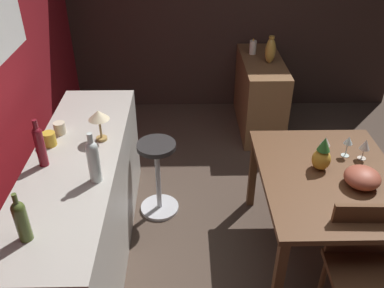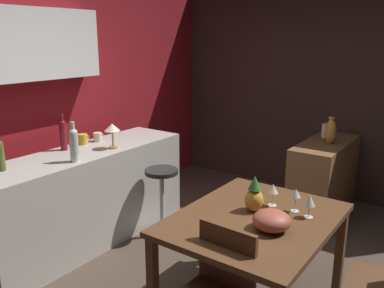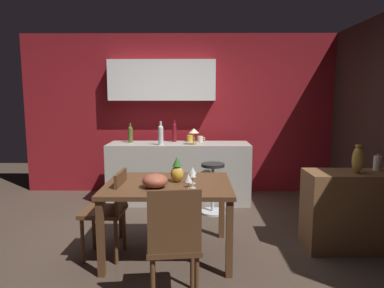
{
  "view_description": "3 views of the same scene",
  "coord_description": "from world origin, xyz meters",
  "px_view_note": "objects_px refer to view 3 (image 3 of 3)",
  "views": [
    {
      "loc": [
        -2.3,
        0.7,
        2.48
      ],
      "look_at": [
        0.11,
        0.66,
        0.92
      ],
      "focal_mm": 38.34,
      "sensor_mm": 36.0,
      "label": 1
    },
    {
      "loc": [
        -2.3,
        -1.42,
        1.91
      ],
      "look_at": [
        0.39,
        0.52,
        1.03
      ],
      "focal_mm": 37.56,
      "sensor_mm": 36.0,
      "label": 2
    },
    {
      "loc": [
        0.23,
        -3.58,
        1.58
      ],
      "look_at": [
        0.19,
        0.63,
        1.0
      ],
      "focal_mm": 31.82,
      "sensor_mm": 36.0,
      "label": 3
    }
  ],
  "objects_px": {
    "wine_bottle_clear": "(161,134)",
    "chair_near_window": "(110,209)",
    "pineapple_centerpiece": "(177,171)",
    "wine_bottle_ruby": "(174,132)",
    "dining_table": "(168,191)",
    "vase_brass": "(358,160)",
    "wine_glass_center": "(193,171)",
    "fruit_bowl": "(155,181)",
    "wine_glass_right": "(188,178)",
    "counter_lamp": "(194,132)",
    "chair_by_doorway": "(174,242)",
    "bar_stool": "(213,187)",
    "wine_glass_left": "(193,175)",
    "wine_bottle_olive": "(130,134)",
    "cup_mustard": "(190,138)",
    "cup_cream": "(200,139)",
    "sideboard_cabinet": "(359,211)",
    "pillar_candle_tall": "(377,163)"
  },
  "relations": [
    {
      "from": "wine_bottle_olive",
      "to": "cup_cream",
      "type": "xyz_separation_m",
      "value": [
        1.06,
        0.09,
        -0.09
      ]
    },
    {
      "from": "wine_glass_center",
      "to": "fruit_bowl",
      "type": "relative_size",
      "value": 0.68
    },
    {
      "from": "wine_bottle_olive",
      "to": "cup_mustard",
      "type": "height_order",
      "value": "wine_bottle_olive"
    },
    {
      "from": "pineapple_centerpiece",
      "to": "wine_bottle_ruby",
      "type": "distance_m",
      "value": 1.9
    },
    {
      "from": "pineapple_centerpiece",
      "to": "cup_mustard",
      "type": "height_order",
      "value": "cup_mustard"
    },
    {
      "from": "wine_glass_left",
      "to": "cup_mustard",
      "type": "xyz_separation_m",
      "value": [
        -0.06,
        2.15,
        0.08
      ]
    },
    {
      "from": "bar_stool",
      "to": "wine_bottle_clear",
      "type": "relative_size",
      "value": 2.03
    },
    {
      "from": "bar_stool",
      "to": "wine_bottle_clear",
      "type": "xyz_separation_m",
      "value": [
        -0.73,
        0.32,
        0.69
      ]
    },
    {
      "from": "bar_stool",
      "to": "wine_glass_right",
      "type": "relative_size",
      "value": 4.23
    },
    {
      "from": "wine_glass_right",
      "to": "counter_lamp",
      "type": "xyz_separation_m",
      "value": [
        0.04,
        1.91,
        0.23
      ]
    },
    {
      "from": "wine_glass_right",
      "to": "cup_mustard",
      "type": "xyz_separation_m",
      "value": [
        -0.02,
        2.26,
        0.09
      ]
    },
    {
      "from": "counter_lamp",
      "to": "vase_brass",
      "type": "xyz_separation_m",
      "value": [
        1.65,
        -1.51,
        -0.13
      ]
    },
    {
      "from": "fruit_bowl",
      "to": "cup_mustard",
      "type": "height_order",
      "value": "cup_mustard"
    },
    {
      "from": "wine_bottle_clear",
      "to": "wine_glass_left",
      "type": "bearing_deg",
      "value": -74.97
    },
    {
      "from": "chair_by_doorway",
      "to": "wine_glass_right",
      "type": "distance_m",
      "value": 0.68
    },
    {
      "from": "chair_near_window",
      "to": "wine_glass_center",
      "type": "distance_m",
      "value": 0.9
    },
    {
      "from": "fruit_bowl",
      "to": "vase_brass",
      "type": "distance_m",
      "value": 2.03
    },
    {
      "from": "dining_table",
      "to": "vase_brass",
      "type": "relative_size",
      "value": 4.22
    },
    {
      "from": "chair_near_window",
      "to": "counter_lamp",
      "type": "distance_m",
      "value": 1.95
    },
    {
      "from": "chair_near_window",
      "to": "pillar_candle_tall",
      "type": "xyz_separation_m",
      "value": [
        2.75,
        0.3,
        0.4
      ]
    },
    {
      "from": "chair_by_doorway",
      "to": "cup_mustard",
      "type": "distance_m",
      "value": 2.87
    },
    {
      "from": "wine_bottle_ruby",
      "to": "counter_lamp",
      "type": "distance_m",
      "value": 0.45
    },
    {
      "from": "chair_near_window",
      "to": "bar_stool",
      "type": "xyz_separation_m",
      "value": [
        1.08,
        1.3,
        -0.12
      ]
    },
    {
      "from": "chair_near_window",
      "to": "wine_bottle_clear",
      "type": "height_order",
      "value": "wine_bottle_clear"
    },
    {
      "from": "dining_table",
      "to": "chair_by_doorway",
      "type": "xyz_separation_m",
      "value": [
        0.11,
        -0.87,
        -0.14
      ]
    },
    {
      "from": "wine_glass_left",
      "to": "counter_lamp",
      "type": "distance_m",
      "value": 1.81
    },
    {
      "from": "sideboard_cabinet",
      "to": "wine_glass_center",
      "type": "height_order",
      "value": "wine_glass_center"
    },
    {
      "from": "cup_cream",
      "to": "cup_mustard",
      "type": "relative_size",
      "value": 0.95
    },
    {
      "from": "wine_glass_right",
      "to": "wine_bottle_clear",
      "type": "height_order",
      "value": "wine_bottle_clear"
    },
    {
      "from": "wine_bottle_ruby",
      "to": "wine_bottle_clear",
      "type": "relative_size",
      "value": 0.99
    },
    {
      "from": "wine_bottle_clear",
      "to": "pillar_candle_tall",
      "type": "relative_size",
      "value": 1.92
    },
    {
      "from": "vase_brass",
      "to": "wine_bottle_olive",
      "type": "bearing_deg",
      "value": 146.26
    },
    {
      "from": "dining_table",
      "to": "chair_by_doorway",
      "type": "bearing_deg",
      "value": -82.95
    },
    {
      "from": "dining_table",
      "to": "cup_cream",
      "type": "height_order",
      "value": "cup_cream"
    },
    {
      "from": "bar_stool",
      "to": "vase_brass",
      "type": "height_order",
      "value": "vase_brass"
    },
    {
      "from": "fruit_bowl",
      "to": "wine_bottle_ruby",
      "type": "height_order",
      "value": "wine_bottle_ruby"
    },
    {
      "from": "fruit_bowl",
      "to": "wine_bottle_ruby",
      "type": "relative_size",
      "value": 0.71
    },
    {
      "from": "wine_glass_center",
      "to": "fruit_bowl",
      "type": "bearing_deg",
      "value": -156.14
    },
    {
      "from": "cup_cream",
      "to": "vase_brass",
      "type": "distance_m",
      "value": 2.4
    },
    {
      "from": "wine_glass_left",
      "to": "pineapple_centerpiece",
      "type": "xyz_separation_m",
      "value": [
        -0.16,
        0.24,
        -0.02
      ]
    },
    {
      "from": "wine_glass_right",
      "to": "wine_bottle_ruby",
      "type": "xyz_separation_m",
      "value": [
        -0.26,
        2.24,
        0.2
      ]
    },
    {
      "from": "bar_stool",
      "to": "wine_glass_left",
      "type": "distance_m",
      "value": 1.54
    },
    {
      "from": "wine_glass_right",
      "to": "wine_bottle_ruby",
      "type": "distance_m",
      "value": 2.26
    },
    {
      "from": "wine_bottle_ruby",
      "to": "bar_stool",
      "type": "bearing_deg",
      "value": -51.07
    },
    {
      "from": "wine_glass_center",
      "to": "wine_bottle_ruby",
      "type": "relative_size",
      "value": 0.49
    },
    {
      "from": "chair_by_doorway",
      "to": "wine_glass_left",
      "type": "xyz_separation_m",
      "value": [
        0.13,
        0.69,
        0.35
      ]
    },
    {
      "from": "dining_table",
      "to": "wine_bottle_ruby",
      "type": "relative_size",
      "value": 3.64
    },
    {
      "from": "dining_table",
      "to": "wine_bottle_clear",
      "type": "xyz_separation_m",
      "value": [
        -0.23,
        1.57,
        0.4
      ]
    },
    {
      "from": "sideboard_cabinet",
      "to": "pillar_candle_tall",
      "type": "xyz_separation_m",
      "value": [
        0.2,
        0.09,
        0.49
      ]
    },
    {
      "from": "wine_bottle_clear",
      "to": "chair_near_window",
      "type": "bearing_deg",
      "value": -102.09
    }
  ]
}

